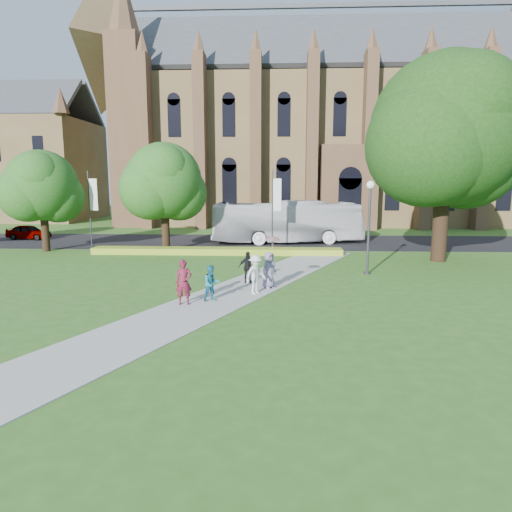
{
  "coord_description": "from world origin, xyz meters",
  "views": [
    {
      "loc": [
        2.38,
        -19.19,
        5.25
      ],
      "look_at": [
        1.35,
        2.82,
        1.6
      ],
      "focal_mm": 32.0,
      "sensor_mm": 36.0,
      "label": 1
    }
  ],
  "objects_px": {
    "tour_coach": "(286,222)",
    "streetlamp": "(369,216)",
    "large_tree": "(446,131)",
    "pedestrian_0": "(184,282)",
    "car_0": "(29,232)"
  },
  "relations": [
    {
      "from": "tour_coach",
      "to": "streetlamp",
      "type": "bearing_deg",
      "value": -169.5
    },
    {
      "from": "large_tree",
      "to": "pedestrian_0",
      "type": "height_order",
      "value": "large_tree"
    },
    {
      "from": "streetlamp",
      "to": "tour_coach",
      "type": "height_order",
      "value": "streetlamp"
    },
    {
      "from": "tour_coach",
      "to": "car_0",
      "type": "distance_m",
      "value": 23.27
    },
    {
      "from": "car_0",
      "to": "streetlamp",
      "type": "bearing_deg",
      "value": -111.97
    },
    {
      "from": "large_tree",
      "to": "tour_coach",
      "type": "bearing_deg",
      "value": 139.6
    },
    {
      "from": "car_0",
      "to": "pedestrian_0",
      "type": "relative_size",
      "value": 2.01
    },
    {
      "from": "large_tree",
      "to": "car_0",
      "type": "relative_size",
      "value": 3.41
    },
    {
      "from": "tour_coach",
      "to": "car_0",
      "type": "height_order",
      "value": "tour_coach"
    },
    {
      "from": "large_tree",
      "to": "car_0",
      "type": "xyz_separation_m",
      "value": [
        -33.06,
        9.72,
        -7.69
      ]
    },
    {
      "from": "pedestrian_0",
      "to": "large_tree",
      "type": "bearing_deg",
      "value": 31.12
    },
    {
      "from": "tour_coach",
      "to": "pedestrian_0",
      "type": "distance_m",
      "value": 20.46
    },
    {
      "from": "streetlamp",
      "to": "tour_coach",
      "type": "bearing_deg",
      "value": 108.65
    },
    {
      "from": "large_tree",
      "to": "pedestrian_0",
      "type": "bearing_deg",
      "value": -141.68
    },
    {
      "from": "large_tree",
      "to": "tour_coach",
      "type": "height_order",
      "value": "large_tree"
    }
  ]
}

